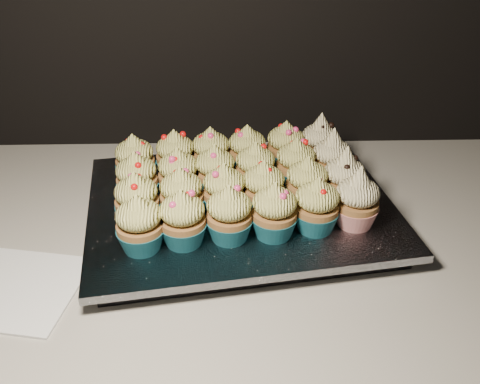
# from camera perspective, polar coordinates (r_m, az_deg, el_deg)

# --- Properties ---
(worktop) EXTENTS (2.44, 0.64, 0.04)m
(worktop) POSITION_cam_1_polar(r_m,az_deg,el_deg) (0.84, -14.65, -5.36)
(worktop) COLOR beige
(worktop) RESTS_ON cabinet
(napkin) EXTENTS (0.17, 0.17, 0.00)m
(napkin) POSITION_cam_1_polar(r_m,az_deg,el_deg) (0.76, -22.50, -9.56)
(napkin) COLOR white
(napkin) RESTS_ON worktop
(baking_tray) EXTENTS (0.46, 0.38, 0.02)m
(baking_tray) POSITION_cam_1_polar(r_m,az_deg,el_deg) (0.83, 0.00, -2.30)
(baking_tray) COLOR black
(baking_tray) RESTS_ON worktop
(foil_lining) EXTENTS (0.50, 0.42, 0.01)m
(foil_lining) POSITION_cam_1_polar(r_m,az_deg,el_deg) (0.82, 0.00, -1.31)
(foil_lining) COLOR silver
(foil_lining) RESTS_ON baking_tray
(cupcake_0) EXTENTS (0.06, 0.06, 0.08)m
(cupcake_0) POSITION_cam_1_polar(r_m,az_deg,el_deg) (0.71, -10.66, -3.45)
(cupcake_0) COLOR #1A6A7B
(cupcake_0) RESTS_ON foil_lining
(cupcake_1) EXTENTS (0.06, 0.06, 0.08)m
(cupcake_1) POSITION_cam_1_polar(r_m,az_deg,el_deg) (0.71, -6.14, -2.91)
(cupcake_1) COLOR #1A6A7B
(cupcake_1) RESTS_ON foil_lining
(cupcake_2) EXTENTS (0.06, 0.06, 0.08)m
(cupcake_2) POSITION_cam_1_polar(r_m,az_deg,el_deg) (0.72, -1.16, -2.46)
(cupcake_2) COLOR #1A6A7B
(cupcake_2) RESTS_ON foil_lining
(cupcake_3) EXTENTS (0.06, 0.06, 0.08)m
(cupcake_3) POSITION_cam_1_polar(r_m,az_deg,el_deg) (0.72, 3.68, -2.13)
(cupcake_3) COLOR #1A6A7B
(cupcake_3) RESTS_ON foil_lining
(cupcake_4) EXTENTS (0.06, 0.06, 0.08)m
(cupcake_4) POSITION_cam_1_polar(r_m,az_deg,el_deg) (0.74, 8.17, -1.51)
(cupcake_4) COLOR #1A6A7B
(cupcake_4) RESTS_ON foil_lining
(cupcake_5) EXTENTS (0.06, 0.06, 0.10)m
(cupcake_5) POSITION_cam_1_polar(r_m,az_deg,el_deg) (0.76, 12.37, -0.87)
(cupcake_5) COLOR red
(cupcake_5) RESTS_ON foil_lining
(cupcake_6) EXTENTS (0.06, 0.06, 0.08)m
(cupcake_6) POSITION_cam_1_polar(r_m,az_deg,el_deg) (0.76, -10.94, -0.91)
(cupcake_6) COLOR #1A6A7B
(cupcake_6) RESTS_ON foil_lining
(cupcake_7) EXTENTS (0.06, 0.06, 0.08)m
(cupcake_7) POSITION_cam_1_polar(r_m,az_deg,el_deg) (0.76, -6.26, -0.38)
(cupcake_7) COLOR #1A6A7B
(cupcake_7) RESTS_ON foil_lining
(cupcake_8) EXTENTS (0.06, 0.06, 0.08)m
(cupcake_8) POSITION_cam_1_polar(r_m,az_deg,el_deg) (0.77, -1.68, 0.07)
(cupcake_8) COLOR #1A6A7B
(cupcake_8) RESTS_ON foil_lining
(cupcake_9) EXTENTS (0.06, 0.06, 0.08)m
(cupcake_9) POSITION_cam_1_polar(r_m,az_deg,el_deg) (0.77, 2.52, 0.39)
(cupcake_9) COLOR #1A6A7B
(cupcake_9) RESTS_ON foil_lining
(cupcake_10) EXTENTS (0.06, 0.06, 0.08)m
(cupcake_10) POSITION_cam_1_polar(r_m,az_deg,el_deg) (0.79, 7.12, 0.85)
(cupcake_10) COLOR #1A6A7B
(cupcake_10) RESTS_ON foil_lining
(cupcake_11) EXTENTS (0.06, 0.06, 0.10)m
(cupcake_11) POSITION_cam_1_polar(r_m,az_deg,el_deg) (0.81, 11.04, 1.35)
(cupcake_11) COLOR red
(cupcake_11) RESTS_ON foil_lining
(cupcake_12) EXTENTS (0.06, 0.06, 0.08)m
(cupcake_12) POSITION_cam_1_polar(r_m,az_deg,el_deg) (0.81, -10.94, 1.38)
(cupcake_12) COLOR #1A6A7B
(cupcake_12) RESTS_ON foil_lining
(cupcake_13) EXTENTS (0.06, 0.06, 0.08)m
(cupcake_13) POSITION_cam_1_polar(r_m,az_deg,el_deg) (0.81, -6.57, 1.85)
(cupcake_13) COLOR #1A6A7B
(cupcake_13) RESTS_ON foil_lining
(cupcake_14) EXTENTS (0.06, 0.06, 0.08)m
(cupcake_14) POSITION_cam_1_polar(r_m,az_deg,el_deg) (0.82, -2.67, 2.23)
(cupcake_14) COLOR #1A6A7B
(cupcake_14) RESTS_ON foil_lining
(cupcake_15) EXTENTS (0.06, 0.06, 0.08)m
(cupcake_15) POSITION_cam_1_polar(r_m,az_deg,el_deg) (0.82, 1.64, 2.52)
(cupcake_15) COLOR #1A6A7B
(cupcake_15) RESTS_ON foil_lining
(cupcake_16) EXTENTS (0.06, 0.06, 0.08)m
(cupcake_16) POSITION_cam_1_polar(r_m,az_deg,el_deg) (0.84, 5.95, 2.95)
(cupcake_16) COLOR #1A6A7B
(cupcake_16) RESTS_ON foil_lining
(cupcake_17) EXTENTS (0.06, 0.06, 0.10)m
(cupcake_17) POSITION_cam_1_polar(r_m,az_deg,el_deg) (0.86, 9.74, 3.47)
(cupcake_17) COLOR red
(cupcake_17) RESTS_ON foil_lining
(cupcake_18) EXTENTS (0.06, 0.06, 0.08)m
(cupcake_18) POSITION_cam_1_polar(r_m,az_deg,el_deg) (0.86, -11.14, 3.32)
(cupcake_18) COLOR #1A6A7B
(cupcake_18) RESTS_ON foil_lining
(cupcake_19) EXTENTS (0.06, 0.06, 0.08)m
(cupcake_19) POSITION_cam_1_polar(r_m,az_deg,el_deg) (0.87, -6.90, 3.86)
(cupcake_19) COLOR #1A6A7B
(cupcake_19) RESTS_ON foil_lining
(cupcake_20) EXTENTS (0.06, 0.06, 0.08)m
(cupcake_20) POSITION_cam_1_polar(r_m,az_deg,el_deg) (0.87, -3.12, 4.20)
(cupcake_20) COLOR #1A6A7B
(cupcake_20) RESTS_ON foil_lining
(cupcake_21) EXTENTS (0.06, 0.06, 0.08)m
(cupcake_21) POSITION_cam_1_polar(r_m,az_deg,el_deg) (0.88, 0.76, 4.44)
(cupcake_21) COLOR #1A6A7B
(cupcake_21) RESTS_ON foil_lining
(cupcake_22) EXTENTS (0.06, 0.06, 0.08)m
(cupcake_22) POSITION_cam_1_polar(r_m,az_deg,el_deg) (0.89, 4.87, 4.87)
(cupcake_22) COLOR #1A6A7B
(cupcake_22) RESTS_ON foil_lining
(cupcake_23) EXTENTS (0.06, 0.06, 0.10)m
(cupcake_23) POSITION_cam_1_polar(r_m,az_deg,el_deg) (0.91, 8.48, 5.21)
(cupcake_23) COLOR red
(cupcake_23) RESTS_ON foil_lining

